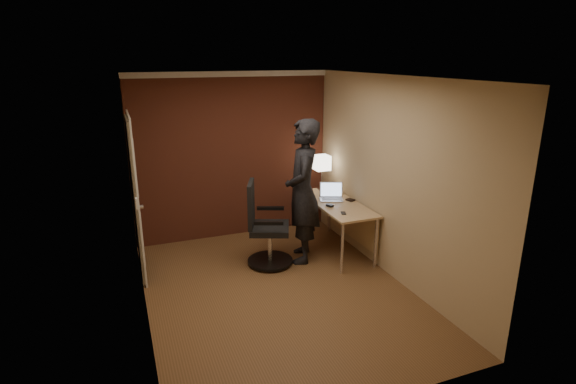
{
  "coord_description": "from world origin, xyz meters",
  "views": [
    {
      "loc": [
        -1.62,
        -4.54,
        2.72
      ],
      "look_at": [
        0.35,
        0.55,
        1.05
      ],
      "focal_mm": 28.0,
      "sensor_mm": 36.0,
      "label": 1
    }
  ],
  "objects_px": {
    "desk": "(340,210)",
    "wallet": "(350,200)",
    "phone": "(343,213)",
    "person": "(303,192)",
    "laptop": "(331,195)",
    "desk_lamp": "(322,163)",
    "office_chair": "(264,230)",
    "mouse": "(330,205)"
  },
  "relations": [
    {
      "from": "person",
      "to": "mouse",
      "type": "bearing_deg",
      "value": 104.96
    },
    {
      "from": "person",
      "to": "office_chair",
      "type": "bearing_deg",
      "value": -71.26
    },
    {
      "from": "desk",
      "to": "office_chair",
      "type": "height_order",
      "value": "office_chair"
    },
    {
      "from": "office_chair",
      "to": "wallet",
      "type": "bearing_deg",
      "value": 2.56
    },
    {
      "from": "laptop",
      "to": "phone",
      "type": "distance_m",
      "value": 0.64
    },
    {
      "from": "desk_lamp",
      "to": "wallet",
      "type": "height_order",
      "value": "desk_lamp"
    },
    {
      "from": "mouse",
      "to": "wallet",
      "type": "relative_size",
      "value": 0.91
    },
    {
      "from": "laptop",
      "to": "person",
      "type": "height_order",
      "value": "person"
    },
    {
      "from": "desk_lamp",
      "to": "office_chair",
      "type": "relative_size",
      "value": 0.48
    },
    {
      "from": "laptop",
      "to": "wallet",
      "type": "distance_m",
      "value": 0.29
    },
    {
      "from": "desk",
      "to": "wallet",
      "type": "relative_size",
      "value": 13.64
    },
    {
      "from": "phone",
      "to": "person",
      "type": "bearing_deg",
      "value": 159.5
    },
    {
      "from": "desk_lamp",
      "to": "phone",
      "type": "relative_size",
      "value": 4.65
    },
    {
      "from": "wallet",
      "to": "person",
      "type": "xyz_separation_m",
      "value": [
        -0.78,
        -0.09,
        0.23
      ]
    },
    {
      "from": "desk_lamp",
      "to": "mouse",
      "type": "bearing_deg",
      "value": -107.0
    },
    {
      "from": "person",
      "to": "phone",
      "type": "bearing_deg",
      "value": 71.37
    },
    {
      "from": "laptop",
      "to": "wallet",
      "type": "height_order",
      "value": "laptop"
    },
    {
      "from": "laptop",
      "to": "phone",
      "type": "xyz_separation_m",
      "value": [
        -0.13,
        -0.62,
        -0.06
      ]
    },
    {
      "from": "desk",
      "to": "wallet",
      "type": "bearing_deg",
      "value": -1.82
    },
    {
      "from": "office_chair",
      "to": "desk_lamp",
      "type": "bearing_deg",
      "value": 31.54
    },
    {
      "from": "mouse",
      "to": "wallet",
      "type": "xyz_separation_m",
      "value": [
        0.39,
        0.13,
        -0.01
      ]
    },
    {
      "from": "desk",
      "to": "laptop",
      "type": "height_order",
      "value": "laptop"
    },
    {
      "from": "phone",
      "to": "office_chair",
      "type": "distance_m",
      "value": 1.07
    },
    {
      "from": "office_chair",
      "to": "person",
      "type": "xyz_separation_m",
      "value": [
        0.54,
        -0.03,
        0.47
      ]
    },
    {
      "from": "mouse",
      "to": "phone",
      "type": "xyz_separation_m",
      "value": [
        0.04,
        -0.32,
        -0.01
      ]
    },
    {
      "from": "desk_lamp",
      "to": "laptop",
      "type": "relative_size",
      "value": 1.33
    },
    {
      "from": "desk",
      "to": "phone",
      "type": "distance_m",
      "value": 0.51
    },
    {
      "from": "wallet",
      "to": "office_chair",
      "type": "bearing_deg",
      "value": -177.44
    },
    {
      "from": "desk",
      "to": "wallet",
      "type": "distance_m",
      "value": 0.21
    },
    {
      "from": "mouse",
      "to": "office_chair",
      "type": "relative_size",
      "value": 0.09
    },
    {
      "from": "desk_lamp",
      "to": "laptop",
      "type": "height_order",
      "value": "desk_lamp"
    },
    {
      "from": "person",
      "to": "laptop",
      "type": "bearing_deg",
      "value": 136.52
    },
    {
      "from": "office_chair",
      "to": "person",
      "type": "height_order",
      "value": "person"
    },
    {
      "from": "laptop",
      "to": "office_chair",
      "type": "xyz_separation_m",
      "value": [
        -1.1,
        -0.23,
        -0.3
      ]
    },
    {
      "from": "desk_lamp",
      "to": "office_chair",
      "type": "xyz_separation_m",
      "value": [
        -1.16,
        -0.71,
        -0.65
      ]
    },
    {
      "from": "mouse",
      "to": "office_chair",
      "type": "height_order",
      "value": "office_chair"
    },
    {
      "from": "wallet",
      "to": "office_chair",
      "type": "height_order",
      "value": "office_chair"
    },
    {
      "from": "mouse",
      "to": "person",
      "type": "distance_m",
      "value": 0.45
    },
    {
      "from": "phone",
      "to": "wallet",
      "type": "distance_m",
      "value": 0.57
    },
    {
      "from": "desk",
      "to": "person",
      "type": "bearing_deg",
      "value": -171.79
    },
    {
      "from": "phone",
      "to": "wallet",
      "type": "xyz_separation_m",
      "value": [
        0.35,
        0.45,
        0.01
      ]
    },
    {
      "from": "desk",
      "to": "laptop",
      "type": "xyz_separation_m",
      "value": [
        -0.07,
        0.17,
        0.19
      ]
    }
  ]
}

